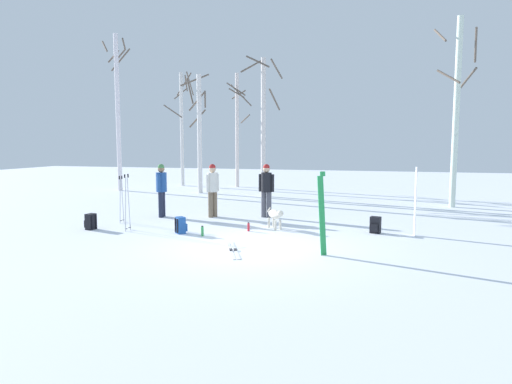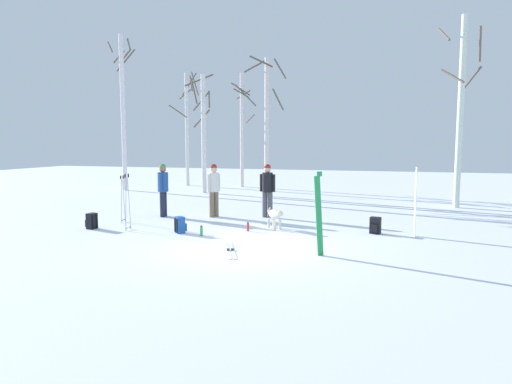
% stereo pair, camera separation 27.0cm
% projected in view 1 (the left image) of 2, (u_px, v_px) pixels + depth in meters
% --- Properties ---
extents(ground_plane, '(60.00, 60.00, 0.00)m').
position_uv_depth(ground_plane, '(252.00, 247.00, 10.48)').
color(ground_plane, white).
extents(person_0, '(0.34, 0.52, 1.72)m').
position_uv_depth(person_0, '(161.00, 187.00, 14.63)').
color(person_0, '#1E2338').
rests_on(person_0, ground_plane).
extents(person_1, '(0.34, 0.47, 1.72)m').
position_uv_depth(person_1, '(213.00, 187.00, 14.62)').
color(person_1, '#72604C').
rests_on(person_1, ground_plane).
extents(person_2, '(0.52, 0.34, 1.72)m').
position_uv_depth(person_2, '(266.00, 187.00, 14.57)').
color(person_2, '#4C4C56').
rests_on(person_2, ground_plane).
extents(dog, '(0.62, 0.71, 0.57)m').
position_uv_depth(dog, '(275.00, 215.00, 12.61)').
color(dog, beige).
rests_on(dog, ground_plane).
extents(ski_pair_planted_0, '(0.21, 0.15, 1.79)m').
position_uv_depth(ski_pair_planted_0, '(322.00, 214.00, 9.60)').
color(ski_pair_planted_0, green).
rests_on(ski_pair_planted_0, ground_plane).
extents(ski_pair_planted_1, '(0.04, 0.15, 1.78)m').
position_uv_depth(ski_pair_planted_1, '(415.00, 202.00, 11.66)').
color(ski_pair_planted_1, white).
rests_on(ski_pair_planted_1, ground_plane).
extents(ski_pair_lying_0, '(0.84, 1.60, 0.05)m').
position_uv_depth(ski_pair_lying_0, '(233.00, 250.00, 10.13)').
color(ski_pair_lying_0, white).
rests_on(ski_pair_lying_0, ground_plane).
extents(ski_poles_0, '(0.07, 0.23, 1.41)m').
position_uv_depth(ski_poles_0, '(121.00, 198.00, 13.58)').
color(ski_poles_0, '#B2B2BC').
rests_on(ski_poles_0, ground_plane).
extents(ski_poles_1, '(0.07, 0.27, 1.55)m').
position_uv_depth(ski_poles_1, '(127.00, 201.00, 12.33)').
color(ski_poles_1, '#B2B2BC').
rests_on(ski_poles_1, ground_plane).
extents(backpack_0, '(0.31, 0.28, 0.44)m').
position_uv_depth(backpack_0, '(91.00, 222.00, 12.58)').
color(backpack_0, black).
rests_on(backpack_0, ground_plane).
extents(backpack_1, '(0.30, 0.33, 0.44)m').
position_uv_depth(backpack_1, '(375.00, 225.00, 12.07)').
color(backpack_1, black).
rests_on(backpack_1, ground_plane).
extents(backpack_2, '(0.34, 0.35, 0.44)m').
position_uv_depth(backpack_2, '(181.00, 225.00, 12.02)').
color(backpack_2, '#1E4C99').
rests_on(backpack_2, ground_plane).
extents(water_bottle_0, '(0.06, 0.06, 0.24)m').
position_uv_depth(water_bottle_0, '(249.00, 227.00, 12.33)').
color(water_bottle_0, red).
rests_on(water_bottle_0, ground_plane).
extents(water_bottle_1, '(0.07, 0.07, 0.27)m').
position_uv_depth(water_bottle_1, '(202.00, 231.00, 11.68)').
color(water_bottle_1, green).
rests_on(water_bottle_1, ground_plane).
extents(birch_tree_0, '(1.33, 1.37, 7.68)m').
position_uv_depth(birch_tree_0, '(118.00, 109.00, 22.50)').
color(birch_tree_0, white).
rests_on(birch_tree_0, ground_plane).
extents(birch_tree_1, '(1.47, 1.48, 6.27)m').
position_uv_depth(birch_tree_1, '(182.00, 126.00, 25.21)').
color(birch_tree_1, silver).
rests_on(birch_tree_1, ground_plane).
extents(birch_tree_2, '(1.43, 1.70, 5.73)m').
position_uv_depth(birch_tree_2, '(199.00, 130.00, 21.49)').
color(birch_tree_2, silver).
rests_on(birch_tree_2, ground_plane).
extents(birch_tree_3, '(1.27, 1.59, 6.09)m').
position_uv_depth(birch_tree_3, '(237.00, 127.00, 24.47)').
color(birch_tree_3, silver).
rests_on(birch_tree_3, ground_plane).
extents(birch_tree_4, '(1.69, 1.67, 6.13)m').
position_uv_depth(birch_tree_4, '(263.00, 123.00, 20.05)').
color(birch_tree_4, silver).
rests_on(birch_tree_4, ground_plane).
extents(birch_tree_5, '(1.51, 1.46, 6.92)m').
position_uv_depth(birch_tree_5, '(456.00, 109.00, 16.61)').
color(birch_tree_5, silver).
rests_on(birch_tree_5, ground_plane).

